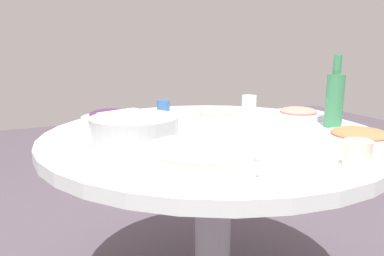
{
  "coord_description": "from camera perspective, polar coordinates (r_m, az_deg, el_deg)",
  "views": [
    {
      "loc": [
        0.61,
        1.2,
        1.06
      ],
      "look_at": [
        0.13,
        0.09,
        0.79
      ],
      "focal_mm": 35.4,
      "sensor_mm": 36.0,
      "label": 1
    }
  ],
  "objects": [
    {
      "name": "round_dining_table",
      "position": [
        1.41,
        3.29,
        -5.01
      ],
      "size": [
        1.23,
        1.23,
        0.75
      ],
      "color": "#99999E",
      "rests_on": "ground"
    },
    {
      "name": "rice_bowl",
      "position": [
        1.26,
        -8.65,
        -0.04
      ],
      "size": [
        0.29,
        0.29,
        0.09
      ],
      "color": "#B2B5BA",
      "rests_on": "round_dining_table"
    },
    {
      "name": "soup_bowl",
      "position": [
        0.98,
        1.66,
        -4.56
      ],
      "size": [
        0.29,
        0.29,
        0.06
      ],
      "color": "silver",
      "rests_on": "round_dining_table"
    },
    {
      "name": "dish_noodles",
      "position": [
        1.65,
        3.46,
        2.05
      ],
      "size": [
        0.22,
        0.22,
        0.04
      ],
      "color": "silver",
      "rests_on": "round_dining_table"
    },
    {
      "name": "dish_shrimp",
      "position": [
        1.73,
        15.71,
        2.16
      ],
      "size": [
        0.24,
        0.24,
        0.04
      ],
      "color": "silver",
      "rests_on": "round_dining_table"
    },
    {
      "name": "dish_tofu_braise",
      "position": [
        1.35,
        23.96,
        -1.17
      ],
      "size": [
        0.24,
        0.24,
        0.05
      ],
      "color": "silver",
      "rests_on": "round_dining_table"
    },
    {
      "name": "dish_eggplant",
      "position": [
        1.64,
        -12.34,
        1.83
      ],
      "size": [
        0.24,
        0.24,
        0.05
      ],
      "color": "silver",
      "rests_on": "round_dining_table"
    },
    {
      "name": "green_bottle",
      "position": [
        1.55,
        20.69,
        4.19
      ],
      "size": [
        0.07,
        0.07,
        0.28
      ],
      "color": "#3A8456",
      "rests_on": "round_dining_table"
    },
    {
      "name": "tea_cup_near",
      "position": [
        1.84,
        -4.35,
        3.45
      ],
      "size": [
        0.06,
        0.06,
        0.05
      ],
      "primitive_type": "cylinder",
      "color": "#305B9B",
      "rests_on": "round_dining_table"
    },
    {
      "name": "tea_cup_far",
      "position": [
        1.86,
        8.6,
        3.76
      ],
      "size": [
        0.07,
        0.07,
        0.07
      ],
      "primitive_type": "cylinder",
      "color": "white",
      "rests_on": "round_dining_table"
    },
    {
      "name": "tea_cup_side",
      "position": [
        1.08,
        23.68,
        -3.55
      ],
      "size": [
        0.07,
        0.07,
        0.07
      ],
      "primitive_type": "cylinder",
      "color": "silver",
      "rests_on": "round_dining_table"
    }
  ]
}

